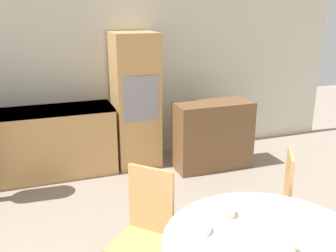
{
  "coord_description": "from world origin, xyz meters",
  "views": [
    {
      "loc": [
        -1.05,
        -0.4,
        2.14
      ],
      "look_at": [
        0.07,
        2.72,
        1.09
      ],
      "focal_mm": 40.0,
      "sensor_mm": 36.0,
      "label": 1
    }
  ],
  "objects_px": {
    "oven_unit": "(135,101)",
    "chair_far_right": "(276,200)",
    "chair_far_left": "(146,225)",
    "cup": "(290,247)",
    "bowl_near": "(198,229)",
    "sideboard": "(213,135)",
    "bowl_far": "(225,212)"
  },
  "relations": [
    {
      "from": "oven_unit",
      "to": "chair_far_right",
      "type": "relative_size",
      "value": 1.85
    },
    {
      "from": "chair_far_left",
      "to": "cup",
      "type": "height_order",
      "value": "chair_far_left"
    },
    {
      "from": "chair_far_right",
      "to": "oven_unit",
      "type": "bearing_deg",
      "value": -133.77
    },
    {
      "from": "oven_unit",
      "to": "bowl_near",
      "type": "relative_size",
      "value": 10.35
    },
    {
      "from": "bowl_near",
      "to": "sideboard",
      "type": "bearing_deg",
      "value": 61.6
    },
    {
      "from": "sideboard",
      "to": "chair_far_right",
      "type": "distance_m",
      "value": 1.99
    },
    {
      "from": "bowl_near",
      "to": "bowl_far",
      "type": "height_order",
      "value": "bowl_far"
    },
    {
      "from": "oven_unit",
      "to": "sideboard",
      "type": "xyz_separation_m",
      "value": [
        0.95,
        -0.5,
        -0.45
      ]
    },
    {
      "from": "bowl_near",
      "to": "bowl_far",
      "type": "distance_m",
      "value": 0.29
    },
    {
      "from": "chair_far_left",
      "to": "bowl_near",
      "type": "distance_m",
      "value": 0.55
    },
    {
      "from": "oven_unit",
      "to": "chair_far_left",
      "type": "xyz_separation_m",
      "value": [
        -0.58,
        -2.45,
        -0.37
      ]
    },
    {
      "from": "chair_far_right",
      "to": "cup",
      "type": "distance_m",
      "value": 1.03
    },
    {
      "from": "oven_unit",
      "to": "chair_far_right",
      "type": "bearing_deg",
      "value": -76.33
    },
    {
      "from": "chair_far_right",
      "to": "bowl_near",
      "type": "xyz_separation_m",
      "value": [
        -0.95,
        -0.47,
        0.21
      ]
    },
    {
      "from": "chair_far_left",
      "to": "chair_far_right",
      "type": "relative_size",
      "value": 1.0
    },
    {
      "from": "oven_unit",
      "to": "bowl_near",
      "type": "distance_m",
      "value": 2.94
    },
    {
      "from": "chair_far_left",
      "to": "bowl_far",
      "type": "bearing_deg",
      "value": 9.67
    },
    {
      "from": "oven_unit",
      "to": "cup",
      "type": "height_order",
      "value": "oven_unit"
    },
    {
      "from": "oven_unit",
      "to": "cup",
      "type": "relative_size",
      "value": 23.13
    },
    {
      "from": "chair_far_right",
      "to": "sideboard",
      "type": "bearing_deg",
      "value": -157.78
    },
    {
      "from": "oven_unit",
      "to": "sideboard",
      "type": "height_order",
      "value": "oven_unit"
    },
    {
      "from": "bowl_far",
      "to": "chair_far_right",
      "type": "bearing_deg",
      "value": 26.69
    },
    {
      "from": "sideboard",
      "to": "cup",
      "type": "relative_size",
      "value": 13.27
    },
    {
      "from": "chair_far_right",
      "to": "bowl_far",
      "type": "relative_size",
      "value": 6.66
    },
    {
      "from": "oven_unit",
      "to": "chair_far_left",
      "type": "height_order",
      "value": "oven_unit"
    },
    {
      "from": "bowl_near",
      "to": "chair_far_left",
      "type": "bearing_deg",
      "value": 115.18
    },
    {
      "from": "sideboard",
      "to": "bowl_far",
      "type": "bearing_deg",
      "value": -114.45
    },
    {
      "from": "sideboard",
      "to": "chair_far_left",
      "type": "distance_m",
      "value": 2.48
    },
    {
      "from": "sideboard",
      "to": "bowl_far",
      "type": "relative_size",
      "value": 7.05
    },
    {
      "from": "chair_far_right",
      "to": "cup",
      "type": "relative_size",
      "value": 12.53
    },
    {
      "from": "sideboard",
      "to": "chair_far_right",
      "type": "height_order",
      "value": "chair_far_right"
    },
    {
      "from": "oven_unit",
      "to": "cup",
      "type": "bearing_deg",
      "value": -88.79
    }
  ]
}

